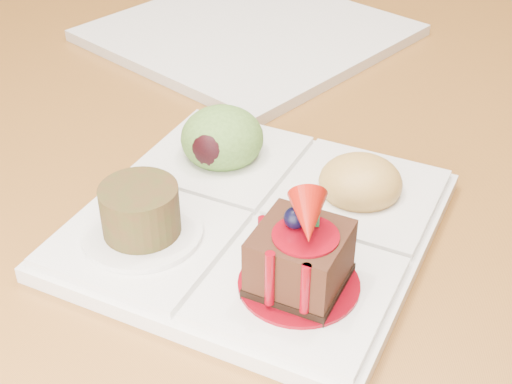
% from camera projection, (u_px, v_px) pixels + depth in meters
% --- Properties ---
extents(dining_table, '(1.00, 1.80, 0.75)m').
position_uv_depth(dining_table, '(221.00, 96.00, 0.84)').
color(dining_table, brown).
rests_on(dining_table, ground).
extents(sampler_plate, '(0.25, 0.25, 0.09)m').
position_uv_depth(sampler_plate, '(256.00, 207.00, 0.51)').
color(sampler_plate, silver).
rests_on(sampler_plate, dining_table).
extents(second_plate, '(0.38, 0.38, 0.01)m').
position_uv_depth(second_plate, '(249.00, 33.00, 0.81)').
color(second_plate, silver).
rests_on(second_plate, dining_table).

